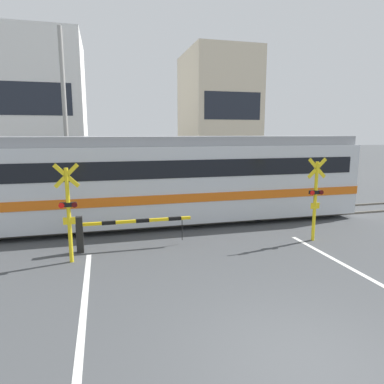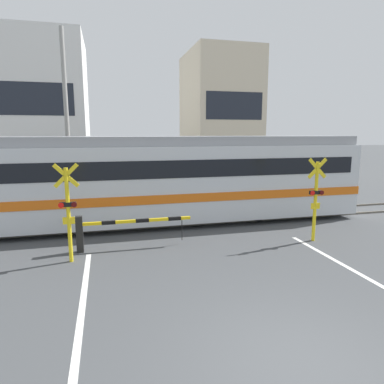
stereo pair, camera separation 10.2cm
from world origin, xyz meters
name	(u,v)px [view 2 (the right image)]	position (x,y,z in m)	size (l,w,h in m)	color
ground_plane	(301,367)	(0.00, 0.00, 0.00)	(160.00, 160.00, 0.00)	#444749
rail_track_near	(183,225)	(0.00, 8.41, 0.04)	(50.00, 0.10, 0.08)	#5B564C
rail_track_far	(175,216)	(0.00, 9.85, 0.04)	(50.00, 0.10, 0.08)	#5B564C
road_stripe_left	(75,362)	(-3.42, 1.00, 0.00)	(0.14, 10.00, 0.01)	white
commuter_train	(85,180)	(-3.59, 9.13, 1.84)	(21.91, 2.85, 3.45)	silver
crossing_barrier_near	(109,228)	(-2.80, 6.30, 0.70)	(3.55, 0.20, 1.12)	black
crossing_barrier_far	(222,191)	(2.80, 11.89, 0.70)	(3.55, 0.20, 1.12)	black
crossing_signal_left	(68,209)	(-3.87, 5.54, 1.53)	(0.68, 0.15, 2.79)	yellow
crossing_signal_right	(316,196)	(3.87, 5.54, 1.53)	(0.68, 0.15, 2.79)	yellow
pedestrian	(161,178)	(0.32, 15.57, 0.93)	(0.38, 0.22, 1.63)	brown
building_left_of_street	(31,110)	(-7.98, 23.87, 5.22)	(7.93, 7.17, 10.43)	white
building_right_of_street	(219,115)	(6.65, 23.87, 5.05)	(5.27, 7.17, 10.10)	beige
utility_pole_streetside	(67,118)	(-4.62, 14.39, 4.33)	(0.22, 0.22, 8.66)	gray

